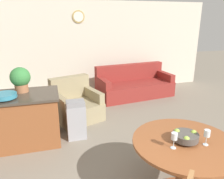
# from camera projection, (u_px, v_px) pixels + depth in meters

# --- Properties ---
(wall_back) EXTENTS (8.00, 0.09, 2.70)m
(wall_back) POSITION_uv_depth(u_px,v_px,m) (82.00, 48.00, 6.55)
(wall_back) COLOR beige
(wall_back) RESTS_ON ground_plane
(dining_table) EXTENTS (1.26, 1.26, 0.78)m
(dining_table) POSITION_uv_depth(u_px,v_px,m) (183.00, 154.00, 2.67)
(dining_table) COLOR brown
(dining_table) RESTS_ON ground_plane
(fruit_bowl) EXTENTS (0.30, 0.30, 0.13)m
(fruit_bowl) POSITION_uv_depth(u_px,v_px,m) (186.00, 136.00, 2.59)
(fruit_bowl) COLOR #4C4742
(fruit_bowl) RESTS_ON dining_table
(wine_glass_left) EXTENTS (0.07, 0.07, 0.19)m
(wine_glass_left) POSITION_uv_depth(u_px,v_px,m) (174.00, 137.00, 2.44)
(wine_glass_left) COLOR silver
(wine_glass_left) RESTS_ON dining_table
(wine_glass_right) EXTENTS (0.07, 0.07, 0.19)m
(wine_glass_right) POSITION_uv_depth(u_px,v_px,m) (207.00, 134.00, 2.50)
(wine_glass_right) COLOR silver
(wine_glass_right) RESTS_ON dining_table
(kitchen_island) EXTENTS (1.42, 0.85, 0.93)m
(kitchen_island) POSITION_uv_depth(u_px,v_px,m) (19.00, 119.00, 3.90)
(kitchen_island) COLOR brown
(kitchen_island) RESTS_ON ground_plane
(teal_bowl) EXTENTS (0.38, 0.38, 0.09)m
(teal_bowl) POSITION_uv_depth(u_px,v_px,m) (5.00, 96.00, 3.55)
(teal_bowl) COLOR teal
(teal_bowl) RESTS_ON kitchen_island
(potted_plant) EXTENTS (0.35, 0.35, 0.45)m
(potted_plant) POSITION_uv_depth(u_px,v_px,m) (20.00, 79.00, 3.86)
(potted_plant) COLOR #A36642
(potted_plant) RESTS_ON kitchen_island
(trash_bin) EXTENTS (0.35, 0.26, 0.75)m
(trash_bin) POSITION_uv_depth(u_px,v_px,m) (76.00, 120.00, 4.10)
(trash_bin) COLOR #9E9EA3
(trash_bin) RESTS_ON ground_plane
(couch) EXTENTS (2.26, 1.20, 0.89)m
(couch) POSITION_uv_depth(u_px,v_px,m) (134.00, 86.00, 6.44)
(couch) COLOR maroon
(couch) RESTS_ON ground_plane
(armchair) EXTENTS (1.19, 1.20, 0.91)m
(armchair) POSITION_uv_depth(u_px,v_px,m) (76.00, 105.00, 4.98)
(armchair) COLOR #998966
(armchair) RESTS_ON ground_plane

